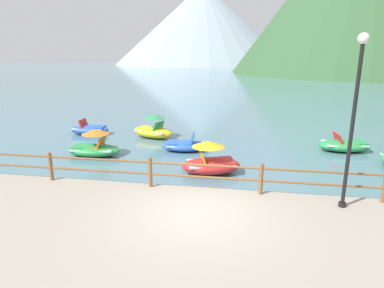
{
  "coord_description": "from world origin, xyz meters",
  "views": [
    {
      "loc": [
        1.26,
        -7.97,
        4.5
      ],
      "look_at": [
        -0.97,
        5.0,
        0.9
      ],
      "focal_mm": 31.39,
      "sensor_mm": 36.0,
      "label": 1
    }
  ],
  "objects_px": {
    "lamp_post": "(354,108)",
    "pedal_boat_0": "(345,145)",
    "pedal_boat_1": "(94,147)",
    "pedal_boat_2": "(185,145)",
    "pedal_boat_4": "(211,162)",
    "pedal_boat_3": "(153,130)",
    "pedal_boat_6": "(90,129)"
  },
  "relations": [
    {
      "from": "pedal_boat_1",
      "to": "pedal_boat_6",
      "type": "distance_m",
      "value": 4.32
    },
    {
      "from": "pedal_boat_0",
      "to": "pedal_boat_1",
      "type": "height_order",
      "value": "pedal_boat_1"
    },
    {
      "from": "pedal_boat_3",
      "to": "pedal_boat_2",
      "type": "bearing_deg",
      "value": -44.8
    },
    {
      "from": "lamp_post",
      "to": "pedal_boat_1",
      "type": "height_order",
      "value": "lamp_post"
    },
    {
      "from": "pedal_boat_2",
      "to": "pedal_boat_4",
      "type": "bearing_deg",
      "value": -61.5
    },
    {
      "from": "pedal_boat_6",
      "to": "pedal_boat_3",
      "type": "bearing_deg",
      "value": -1.82
    },
    {
      "from": "lamp_post",
      "to": "pedal_boat_1",
      "type": "bearing_deg",
      "value": 154.57
    },
    {
      "from": "pedal_boat_3",
      "to": "lamp_post",
      "type": "bearing_deg",
      "value": -46.48
    },
    {
      "from": "pedal_boat_3",
      "to": "pedal_boat_6",
      "type": "bearing_deg",
      "value": 178.18
    },
    {
      "from": "lamp_post",
      "to": "pedal_boat_4",
      "type": "relative_size",
      "value": 1.79
    },
    {
      "from": "pedal_boat_6",
      "to": "lamp_post",
      "type": "bearing_deg",
      "value": -35.7
    },
    {
      "from": "pedal_boat_2",
      "to": "pedal_boat_4",
      "type": "xyz_separation_m",
      "value": [
        1.57,
        -2.88,
        0.2
      ]
    },
    {
      "from": "pedal_boat_0",
      "to": "pedal_boat_3",
      "type": "height_order",
      "value": "pedal_boat_3"
    },
    {
      "from": "pedal_boat_0",
      "to": "pedal_boat_2",
      "type": "distance_m",
      "value": 7.54
    },
    {
      "from": "pedal_boat_2",
      "to": "pedal_boat_6",
      "type": "bearing_deg",
      "value": 159.01
    },
    {
      "from": "pedal_boat_4",
      "to": "lamp_post",
      "type": "bearing_deg",
      "value": -37.84
    },
    {
      "from": "lamp_post",
      "to": "pedal_boat_6",
      "type": "distance_m",
      "value": 14.45
    },
    {
      "from": "pedal_boat_0",
      "to": "lamp_post",
      "type": "bearing_deg",
      "value": -104.68
    },
    {
      "from": "lamp_post",
      "to": "pedal_boat_3",
      "type": "relative_size",
      "value": 1.74
    },
    {
      "from": "pedal_boat_1",
      "to": "pedal_boat_6",
      "type": "relative_size",
      "value": 1.08
    },
    {
      "from": "pedal_boat_0",
      "to": "pedal_boat_6",
      "type": "height_order",
      "value": "pedal_boat_0"
    },
    {
      "from": "lamp_post",
      "to": "pedal_boat_4",
      "type": "distance_m",
      "value": 5.73
    },
    {
      "from": "pedal_boat_1",
      "to": "lamp_post",
      "type": "bearing_deg",
      "value": -25.43
    },
    {
      "from": "pedal_boat_0",
      "to": "pedal_boat_3",
      "type": "xyz_separation_m",
      "value": [
        -9.62,
        0.97,
        0.14
      ]
    },
    {
      "from": "lamp_post",
      "to": "pedal_boat_0",
      "type": "distance_m",
      "value": 7.95
    },
    {
      "from": "pedal_boat_3",
      "to": "pedal_boat_4",
      "type": "relative_size",
      "value": 1.03
    },
    {
      "from": "pedal_boat_3",
      "to": "pedal_boat_0",
      "type": "bearing_deg",
      "value": -5.73
    },
    {
      "from": "pedal_boat_1",
      "to": "pedal_boat_3",
      "type": "xyz_separation_m",
      "value": [
        1.68,
        3.67,
        0.02
      ]
    },
    {
      "from": "pedal_boat_0",
      "to": "pedal_boat_1",
      "type": "bearing_deg",
      "value": -166.55
    },
    {
      "from": "pedal_boat_2",
      "to": "pedal_boat_3",
      "type": "bearing_deg",
      "value": 135.2
    },
    {
      "from": "pedal_boat_3",
      "to": "pedal_boat_6",
      "type": "distance_m",
      "value": 3.77
    },
    {
      "from": "pedal_boat_1",
      "to": "pedal_boat_0",
      "type": "bearing_deg",
      "value": 13.45
    }
  ]
}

